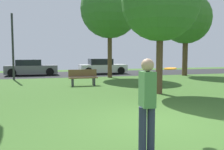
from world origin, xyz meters
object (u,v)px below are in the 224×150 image
park_bench (83,77)px  parked_car_white (102,67)px  oak_tree_right (160,2)px  oak_tree_center (110,9)px  street_lamp_post (13,47)px  frisbee_disc (170,69)px  birch_tree_lone (186,19)px  person_bystander (147,101)px  parked_car_grey (31,68)px

park_bench → parked_car_white: bearing=-111.3°
park_bench → oak_tree_right: bearing=127.5°
oak_tree_center → oak_tree_right: (0.09, -7.88, -1.09)m
parked_car_white → street_lamp_post: 8.02m
park_bench → frisbee_disc: bearing=93.3°
oak_tree_center → park_bench: 6.83m
birch_tree_lone → frisbee_disc: bearing=-124.0°
park_bench → oak_tree_center: bearing=-123.1°
person_bystander → oak_tree_center: bearing=-9.4°
parked_car_grey → parked_car_white: bearing=-1.3°
frisbee_disc → parked_car_white: frisbee_disc is taller
parked_car_white → parked_car_grey: bearing=178.7°
person_bystander → parked_car_grey: (-2.65, 17.43, -0.33)m
frisbee_disc → parked_car_grey: (-3.59, 16.57, -0.84)m
oak_tree_right → person_bystander: (-3.26, -5.90, -3.09)m
frisbee_disc → street_lamp_post: street_lamp_post is taller
birch_tree_lone → person_bystander: bearing=-125.0°
parked_car_grey → street_lamp_post: 4.02m
park_bench → birch_tree_lone: bearing=-155.8°
person_bystander → park_bench: bearing=1.0°
oak_tree_right → parked_car_grey: (-5.91, 11.53, -3.41)m
birch_tree_lone → parked_car_grey: bearing=163.1°
parked_car_grey → parked_car_white: parked_car_white is taller
birch_tree_lone → park_bench: size_ratio=4.20×
oak_tree_center → oak_tree_right: 7.96m
frisbee_disc → person_bystander: bearing=-137.5°
oak_tree_center → parked_car_white: 5.71m
oak_tree_center → person_bystander: oak_tree_center is taller
person_bystander → street_lamp_post: street_lamp_post is taller
birch_tree_lone → frisbee_disc: (-8.66, -12.85, -3.19)m
frisbee_disc → parked_car_grey: 16.97m
frisbee_disc → park_bench: frisbee_disc is taller
person_bystander → parked_car_grey: 17.63m
birch_tree_lone → parked_car_grey: size_ratio=1.62×
frisbee_disc → parked_car_grey: frisbee_disc is taller
oak_tree_right → frisbee_disc: bearing=-114.7°
frisbee_disc → park_bench: size_ratio=0.23×
parked_car_white → street_lamp_post: street_lamp_post is taller
oak_tree_center → parked_car_grey: 8.21m
birch_tree_lone → person_bystander: (-9.59, -13.71, -3.71)m
oak_tree_right → parked_car_white: 11.89m
oak_tree_center → oak_tree_right: size_ratio=1.27×
oak_tree_right → person_bystander: 7.42m
birch_tree_lone → parked_car_white: bearing=149.8°
oak_tree_center → birch_tree_lone: bearing=-0.7°
parked_car_grey → street_lamp_post: (-0.99, -3.54, 1.64)m
frisbee_disc → parked_car_white: 16.64m
parked_car_white → park_bench: 8.27m
street_lamp_post → oak_tree_right: bearing=-49.2°
oak_tree_right → frisbee_disc: 6.12m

